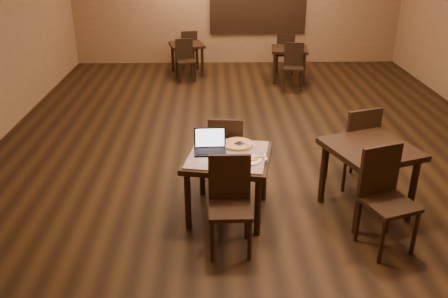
{
  "coord_description": "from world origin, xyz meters",
  "views": [
    {
      "loc": [
        -0.61,
        -6.86,
        2.99
      ],
      "look_at": [
        -0.5,
        -2.17,
        0.85
      ],
      "focal_mm": 38.0,
      "sensor_mm": 36.0,
      "label": 1
    }
  ],
  "objects_px": {
    "other_table_c": "(370,158)",
    "other_table_c_chair_near": "(385,192)",
    "other_table_b_chair_near": "(185,57)",
    "other_table_c_chair_far": "(356,142)",
    "chair_main_far": "(226,149)",
    "other_table_a_chair_near": "(293,63)",
    "pizza_pan": "(238,145)",
    "tiled_table": "(228,162)",
    "other_table_b_chair_far": "(189,47)",
    "other_table_a": "(289,54)",
    "laptop": "(210,145)",
    "other_table_b": "(187,49)",
    "other_table_a_chair_far": "(285,51)",
    "chair_main_near": "(230,198)"
  },
  "relations": [
    {
      "from": "laptop",
      "to": "pizza_pan",
      "type": "xyz_separation_m",
      "value": [
        0.32,
        0.13,
        -0.06
      ]
    },
    {
      "from": "chair_main_near",
      "to": "other_table_c",
      "type": "distance_m",
      "value": 1.72
    },
    {
      "from": "chair_main_far",
      "to": "tiled_table",
      "type": "bearing_deg",
      "value": 95.15
    },
    {
      "from": "other_table_b_chair_near",
      "to": "other_table_b_chair_far",
      "type": "height_order",
      "value": "same"
    },
    {
      "from": "pizza_pan",
      "to": "other_table_b",
      "type": "relative_size",
      "value": 0.45
    },
    {
      "from": "chair_main_near",
      "to": "other_table_a_chair_far",
      "type": "bearing_deg",
      "value": 76.63
    },
    {
      "from": "laptop",
      "to": "other_table_b_chair_far",
      "type": "bearing_deg",
      "value": 92.25
    },
    {
      "from": "other_table_a_chair_far",
      "to": "other_table_c_chair_near",
      "type": "xyz_separation_m",
      "value": [
        0.06,
        -6.63,
        0.08
      ]
    },
    {
      "from": "other_table_b",
      "to": "other_table_c",
      "type": "bearing_deg",
      "value": -82.06
    },
    {
      "from": "other_table_b_chair_near",
      "to": "other_table_c",
      "type": "distance_m",
      "value": 6.06
    },
    {
      "from": "chair_main_near",
      "to": "other_table_b",
      "type": "relative_size",
      "value": 1.12
    },
    {
      "from": "chair_main_near",
      "to": "other_table_c_chair_far",
      "type": "height_order",
      "value": "other_table_c_chair_far"
    },
    {
      "from": "laptop",
      "to": "pizza_pan",
      "type": "height_order",
      "value": "laptop"
    },
    {
      "from": "other_table_b_chair_near",
      "to": "other_table_c_chair_far",
      "type": "distance_m",
      "value": 5.5
    },
    {
      "from": "chair_main_near",
      "to": "chair_main_far",
      "type": "height_order",
      "value": "chair_main_near"
    },
    {
      "from": "other_table_b",
      "to": "other_table_a_chair_near",
      "type": "bearing_deg",
      "value": -40.78
    },
    {
      "from": "chair_main_far",
      "to": "pizza_pan",
      "type": "distance_m",
      "value": 0.45
    },
    {
      "from": "pizza_pan",
      "to": "other_table_b",
      "type": "bearing_deg",
      "value": 98.4
    },
    {
      "from": "other_table_a",
      "to": "other_table_c",
      "type": "height_order",
      "value": "other_table_c"
    },
    {
      "from": "other_table_b_chair_far",
      "to": "other_table_c",
      "type": "relative_size",
      "value": 0.79
    },
    {
      "from": "other_table_a_chair_near",
      "to": "other_table_b",
      "type": "relative_size",
      "value": 1.06
    },
    {
      "from": "other_table_c_chair_near",
      "to": "other_table_c_chair_far",
      "type": "relative_size",
      "value": 1.0
    },
    {
      "from": "other_table_b_chair_near",
      "to": "laptop",
      "type": "bearing_deg",
      "value": -97.21
    },
    {
      "from": "tiled_table",
      "to": "chair_main_far",
      "type": "distance_m",
      "value": 0.62
    },
    {
      "from": "tiled_table",
      "to": "laptop",
      "type": "xyz_separation_m",
      "value": [
        -0.2,
        0.11,
        0.17
      ]
    },
    {
      "from": "chair_main_far",
      "to": "laptop",
      "type": "xyz_separation_m",
      "value": [
        -0.19,
        -0.51,
        0.28
      ]
    },
    {
      "from": "chair_main_far",
      "to": "other_table_c",
      "type": "xyz_separation_m",
      "value": [
        1.6,
        -0.6,
        0.14
      ]
    },
    {
      "from": "pizza_pan",
      "to": "other_table_a_chair_far",
      "type": "bearing_deg",
      "value": 76.49
    },
    {
      "from": "other_table_b_chair_far",
      "to": "chair_main_near",
      "type": "bearing_deg",
      "value": 82.65
    },
    {
      "from": "other_table_b_chair_far",
      "to": "other_table_c_chair_far",
      "type": "xyz_separation_m",
      "value": [
        2.36,
        -5.99,
        0.1
      ]
    },
    {
      "from": "other_table_c",
      "to": "other_table_c_chair_near",
      "type": "xyz_separation_m",
      "value": [
        -0.03,
        -0.63,
        -0.08
      ]
    },
    {
      "from": "chair_main_near",
      "to": "chair_main_far",
      "type": "bearing_deg",
      "value": 89.72
    },
    {
      "from": "other_table_a",
      "to": "other_table_c",
      "type": "relative_size",
      "value": 0.75
    },
    {
      "from": "chair_main_far",
      "to": "other_table_b",
      "type": "distance_m",
      "value": 5.55
    },
    {
      "from": "other_table_c_chair_near",
      "to": "other_table_c_chair_far",
      "type": "xyz_separation_m",
      "value": [
        0.06,
        1.26,
        0.0
      ]
    },
    {
      "from": "pizza_pan",
      "to": "other_table_a",
      "type": "bearing_deg",
      "value": 75.05
    },
    {
      "from": "chair_main_near",
      "to": "other_table_a",
      "type": "xyz_separation_m",
      "value": [
        1.52,
        6.08,
        0.04
      ]
    },
    {
      "from": "pizza_pan",
      "to": "other_table_a",
      "type": "height_order",
      "value": "pizza_pan"
    },
    {
      "from": "chair_main_far",
      "to": "chair_main_near",
      "type": "bearing_deg",
      "value": 94.8
    },
    {
      "from": "other_table_a",
      "to": "other_table_c_chair_far",
      "type": "distance_m",
      "value": 4.82
    },
    {
      "from": "laptop",
      "to": "other_table_b_chair_far",
      "type": "relative_size",
      "value": 0.41
    },
    {
      "from": "other_table_b",
      "to": "other_table_b_chair_near",
      "type": "xyz_separation_m",
      "value": [
        -0.02,
        -0.52,
        -0.07
      ]
    },
    {
      "from": "chair_main_far",
      "to": "other_table_b_chair_near",
      "type": "xyz_separation_m",
      "value": [
        -0.76,
        4.98,
        -0.05
      ]
    },
    {
      "from": "laptop",
      "to": "other_table_b",
      "type": "distance_m",
      "value": 6.04
    },
    {
      "from": "other_table_a_chair_far",
      "to": "other_table_b",
      "type": "height_order",
      "value": "other_table_a_chair_far"
    },
    {
      "from": "other_table_b_chair_near",
      "to": "other_table_c_chair_far",
      "type": "bearing_deg",
      "value": -77.26
    },
    {
      "from": "chair_main_far",
      "to": "other_table_b_chair_far",
      "type": "bearing_deg",
      "value": -78.63
    },
    {
      "from": "chair_main_far",
      "to": "other_table_a_chair_near",
      "type": "xyz_separation_m",
      "value": [
        1.53,
        4.31,
        -0.02
      ]
    },
    {
      "from": "other_table_b_chair_near",
      "to": "other_table_c",
      "type": "bearing_deg",
      "value": -80.14
    },
    {
      "from": "tiled_table",
      "to": "chair_main_near",
      "type": "xyz_separation_m",
      "value": [
        -0.0,
        -0.61,
        -0.1
      ]
    }
  ]
}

